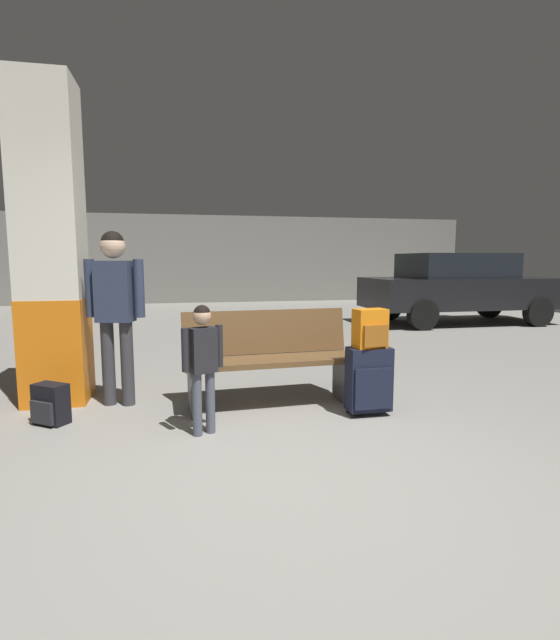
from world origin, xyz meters
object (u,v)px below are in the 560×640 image
at_px(structural_pillar, 51,246).
at_px(suitcase, 369,380).
at_px(adult, 115,299).
at_px(parked_car_side, 459,286).
at_px(bench, 270,359).
at_px(backpack_bright, 371,329).
at_px(backpack_dark_floor, 50,404).
at_px(child, 203,356).

relative_size(structural_pillar, suitcase, 4.99).
bearing_deg(structural_pillar, adult, -24.37).
height_order(adult, parked_car_side, adult).
xyz_separation_m(bench, parked_car_side, (5.10, 4.91, 0.36)).
bearing_deg(adult, parked_car_side, 35.39).
distance_m(backpack_bright, adult, 2.34).
bearing_deg(backpack_bright, backpack_dark_floor, 172.94).
bearing_deg(backpack_bright, structural_pillar, 159.57).
relative_size(bench, backpack_dark_floor, 4.78).
relative_size(bench, parked_car_side, 0.40).
relative_size(structural_pillar, bench, 1.86).
bearing_deg(child, bench, 44.84).
distance_m(structural_pillar, child, 2.00).
distance_m(backpack_bright, child, 1.47).
xyz_separation_m(bench, child, (-0.65, -0.65, 0.19)).
relative_size(child, backpack_dark_floor, 3.01).
relative_size(structural_pillar, backpack_dark_floor, 8.87).
distance_m(structural_pillar, parked_car_side, 8.35).
bearing_deg(structural_pillar, backpack_dark_floor, -82.40).
distance_m(bench, suitcase, 0.94).
height_order(child, adult, adult).
distance_m(child, adult, 1.26).
distance_m(adult, backpack_dark_floor, 1.07).
relative_size(child, adult, 0.63).
bearing_deg(parked_car_side, structural_pillar, -148.45).
xyz_separation_m(suitcase, adult, (-2.20, 0.77, 0.68)).
xyz_separation_m(bench, backpack_bright, (0.80, -0.48, 0.33)).
bearing_deg(bench, backpack_bright, -31.06).
bearing_deg(structural_pillar, backpack_bright, -20.43).
height_order(child, backpack_dark_floor, child).
relative_size(adult, backpack_dark_floor, 4.79).
bearing_deg(child, adult, 128.55).
bearing_deg(backpack_dark_floor, child, -21.97).
bearing_deg(adult, backpack_dark_floor, -138.37).
xyz_separation_m(suitcase, backpack_dark_floor, (-2.69, 0.33, -0.15)).
bearing_deg(suitcase, parked_car_side, 51.42).
bearing_deg(backpack_dark_floor, adult, 41.63).
xyz_separation_m(suitcase, child, (-1.45, -0.17, 0.31)).
distance_m(suitcase, backpack_dark_floor, 2.72).
xyz_separation_m(backpack_bright, adult, (-2.20, 0.77, 0.23)).
height_order(structural_pillar, suitcase, structural_pillar).
height_order(suitcase, adult, adult).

